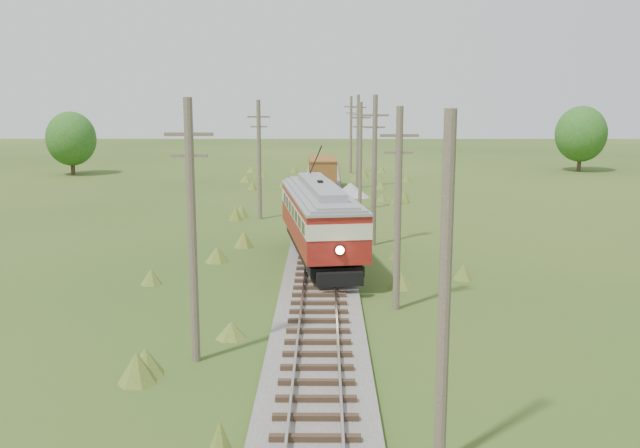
{
  "coord_description": "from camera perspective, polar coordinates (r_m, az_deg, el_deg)",
  "views": [
    {
      "loc": [
        0.25,
        -11.34,
        9.17
      ],
      "look_at": [
        0.0,
        24.65,
        2.47
      ],
      "focal_mm": 40.0,
      "sensor_mm": 36.0,
      "label": 1
    }
  ],
  "objects": [
    {
      "name": "railbed_main",
      "position": [
        46.22,
        0.08,
        -0.66
      ],
      "size": [
        3.6,
        96.0,
        0.57
      ],
      "color": "#605B54",
      "rests_on": "ground"
    },
    {
      "name": "streetcar",
      "position": [
        37.73,
        0.01,
        0.7
      ],
      "size": [
        4.81,
        13.04,
        5.9
      ],
      "rotation": [
        0.0,
        0.0,
        0.14
      ],
      "color": "black",
      "rests_on": "ground"
    },
    {
      "name": "utility_pole_r_5",
      "position": [
        68.56,
        3.05,
        6.69
      ],
      "size": [
        1.6,
        0.3,
        8.9
      ],
      "color": "brown",
      "rests_on": "ground"
    },
    {
      "name": "utility_pole_r_4",
      "position": [
        55.62,
        3.25,
        5.53
      ],
      "size": [
        1.6,
        0.3,
        8.4
      ],
      "color": "brown",
      "rests_on": "ground"
    },
    {
      "name": "utility_pole_r_6",
      "position": [
        81.52,
        2.49,
        7.23
      ],
      "size": [
        1.6,
        0.3,
        8.7
      ],
      "color": "brown",
      "rests_on": "ground"
    },
    {
      "name": "utility_pole_l_b",
      "position": [
        51.77,
        -4.89,
        5.25
      ],
      "size": [
        1.6,
        0.3,
        8.6
      ],
      "color": "brown",
      "rests_on": "ground"
    },
    {
      "name": "gravel_pile",
      "position": [
        63.56,
        2.57,
        2.74
      ],
      "size": [
        3.24,
        3.44,
        1.18
      ],
      "color": "gray",
      "rests_on": "ground"
    },
    {
      "name": "tree_mid_a",
      "position": [
        84.37,
        -19.29,
        6.46
      ],
      "size": [
        5.46,
        5.46,
        7.03
      ],
      "color": "#38281C",
      "rests_on": "ground"
    },
    {
      "name": "utility_pole_r_2",
      "position": [
        29.87,
        6.25,
        1.34
      ],
      "size": [
        1.6,
        0.3,
        8.6
      ],
      "color": "brown",
      "rests_on": "ground"
    },
    {
      "name": "tree_mid_b",
      "position": [
        88.62,
        20.16,
        6.78
      ],
      "size": [
        5.88,
        5.88,
        7.57
      ],
      "color": "#38281C",
      "rests_on": "ground"
    },
    {
      "name": "utility_pole_l_a",
      "position": [
        24.19,
        -10.21,
        -0.45
      ],
      "size": [
        1.6,
        0.3,
        9.0
      ],
      "color": "brown",
      "rests_on": "ground"
    },
    {
      "name": "utility_pole_r_1",
      "position": [
        17.25,
        9.94,
        -5.66
      ],
      "size": [
        0.3,
        0.3,
        8.8
      ],
      "color": "brown",
      "rests_on": "ground"
    },
    {
      "name": "gondola",
      "position": [
        67.36,
        0.18,
        4.36
      ],
      "size": [
        2.69,
        7.61,
        2.5
      ],
      "rotation": [
        0.0,
        0.0,
        0.03
      ],
      "color": "black",
      "rests_on": "ground"
    },
    {
      "name": "utility_pole_r_3",
      "position": [
        42.68,
        4.37,
        4.4
      ],
      "size": [
        1.6,
        0.3,
        9.0
      ],
      "color": "brown",
      "rests_on": "ground"
    }
  ]
}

